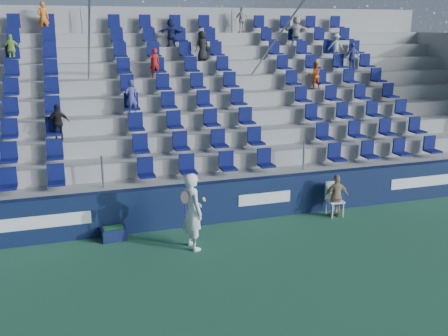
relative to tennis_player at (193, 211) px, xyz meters
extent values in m
plane|color=#296142|center=(0.98, -1.64, -0.99)|extent=(70.00, 70.00, 0.00)
cube|color=#101C3D|center=(0.98, 1.51, -0.39)|extent=(24.00, 0.30, 1.20)
cube|color=white|center=(-4.02, 1.35, -0.37)|extent=(3.20, 0.02, 0.34)
cube|color=white|center=(2.48, 1.35, -0.37)|extent=(1.60, 0.02, 0.34)
cube|color=white|center=(7.98, 1.35, -0.37)|extent=(2.40, 0.02, 0.34)
cube|color=#969691|center=(0.98, 2.09, -0.39)|extent=(24.00, 0.85, 1.20)
cube|color=#969691|center=(0.98, 2.94, -0.14)|extent=(24.00, 0.85, 1.70)
cube|color=#969691|center=(0.98, 3.79, 0.11)|extent=(24.00, 0.85, 2.20)
cube|color=#969691|center=(0.98, 4.64, 0.36)|extent=(24.00, 0.85, 2.70)
cube|color=#969691|center=(0.98, 5.49, 0.61)|extent=(24.00, 0.85, 3.20)
cube|color=#969691|center=(0.98, 6.34, 0.86)|extent=(24.00, 0.85, 3.70)
cube|color=#969691|center=(0.98, 7.19, 1.11)|extent=(24.00, 0.85, 4.20)
cube|color=#969691|center=(0.98, 8.04, 1.36)|extent=(24.00, 0.85, 4.70)
cube|color=#969691|center=(0.98, 8.89, 1.61)|extent=(24.00, 0.85, 5.20)
cube|color=#969691|center=(0.98, 9.56, 2.11)|extent=(24.00, 0.50, 6.20)
cube|color=#0C124C|center=(0.98, 2.09, 0.56)|extent=(16.05, 0.50, 0.70)
cube|color=#0C124C|center=(0.98, 2.94, 1.06)|extent=(16.05, 0.50, 0.70)
cube|color=#0C124C|center=(0.98, 3.79, 1.56)|extent=(16.05, 0.50, 0.70)
cube|color=#0C124C|center=(0.98, 4.64, 2.06)|extent=(16.05, 0.50, 0.70)
cube|color=#0C124C|center=(0.98, 5.49, 2.56)|extent=(16.05, 0.50, 0.70)
cube|color=#0C124C|center=(0.98, 6.34, 3.06)|extent=(16.05, 0.50, 0.70)
cube|color=#0C124C|center=(0.98, 7.19, 3.56)|extent=(16.05, 0.50, 0.70)
cube|color=#0C124C|center=(0.98, 8.04, 4.06)|extent=(16.05, 0.50, 0.70)
cube|color=#0C124C|center=(0.98, 8.89, 4.56)|extent=(16.05, 0.50, 0.70)
cylinder|color=gray|center=(-2.02, 5.49, 3.36)|extent=(0.06, 7.68, 4.55)
cylinder|color=gray|center=(3.98, 5.49, 3.36)|extent=(0.06, 7.68, 4.55)
imported|color=#97C74F|center=(-4.42, 7.14, 3.71)|extent=(0.60, 0.27, 1.00)
imported|color=#393C7F|center=(-0.83, 4.59, 2.27)|extent=(0.47, 0.38, 1.13)
imported|color=orange|center=(-3.38, 8.84, 4.76)|extent=(0.43, 0.31, 1.11)
imported|color=#455099|center=(8.09, 6.29, 3.27)|extent=(0.68, 0.33, 1.13)
imported|color=silver|center=(7.81, 7.14, 3.70)|extent=(0.70, 0.51, 0.98)
imported|color=black|center=(2.19, 7.14, 3.75)|extent=(0.61, 0.48, 1.09)
imported|color=#B01917|center=(0.24, 6.29, 3.22)|extent=(0.39, 0.28, 1.02)
imported|color=#C85117|center=(6.03, 5.44, 2.71)|extent=(0.53, 0.44, 1.00)
imported|color=#BCB6A9|center=(4.36, 8.84, 4.72)|extent=(0.61, 0.28, 1.02)
imported|color=beige|center=(6.42, 7.99, 4.29)|extent=(1.13, 0.69, 1.16)
imported|color=black|center=(-3.08, 3.74, 1.75)|extent=(0.65, 0.31, 1.08)
imported|color=#191D4D|center=(1.20, 7.99, 4.23)|extent=(0.99, 0.39, 1.04)
imported|color=white|center=(0.00, 0.00, 0.00)|extent=(0.61, 0.80, 1.98)
cylinder|color=navy|center=(-0.25, -0.25, 0.17)|extent=(0.03, 0.03, 0.28)
torus|color=black|center=(-0.25, -0.25, 0.47)|extent=(0.30, 0.17, 0.28)
plane|color=#262626|center=(-0.25, -0.25, 0.47)|extent=(0.30, 0.16, 0.29)
sphere|color=#DCEB36|center=(0.25, -0.20, 0.33)|extent=(0.07, 0.07, 0.07)
sphere|color=#DCEB36|center=(0.25, -0.14, 0.36)|extent=(0.07, 0.07, 0.07)
cube|color=white|center=(4.55, 0.91, -0.52)|extent=(0.48, 0.48, 0.04)
cube|color=white|center=(4.55, 1.13, -0.25)|extent=(0.45, 0.07, 0.55)
cylinder|color=white|center=(4.37, 0.73, -0.77)|extent=(0.03, 0.03, 0.45)
cylinder|color=white|center=(4.73, 0.73, -0.77)|extent=(0.03, 0.03, 0.45)
cylinder|color=white|center=(4.37, 1.10, -0.77)|extent=(0.03, 0.03, 0.45)
cylinder|color=white|center=(4.73, 1.10, -0.77)|extent=(0.03, 0.03, 0.45)
imported|color=tan|center=(4.55, 0.86, -0.35)|extent=(0.77, 0.37, 1.28)
cube|color=#10183D|center=(-1.88, 1.11, -0.82)|extent=(0.67, 0.47, 0.34)
cube|color=#1E662D|center=(-1.88, 1.11, -0.74)|extent=(0.54, 0.35, 0.21)
camera|label=1|loc=(-2.74, -11.38, 4.42)|focal=40.00mm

